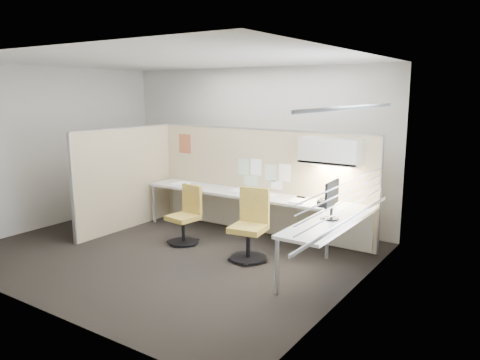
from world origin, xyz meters
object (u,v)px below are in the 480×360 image
Objects in this scene: chair_left at (186,217)px; phone at (325,203)px; desk at (264,206)px; chair_right at (250,227)px; monitor at (332,198)px.

chair_left reaches higher than phone.
desk is at bearing -177.94° from phone.
monitor is (1.16, 0.13, 0.56)m from chair_right.
desk is 19.00× the size of phone.
chair_right is at bearing 5.32° from chair_left.
monitor reaches higher than chair_left.
phone is (2.05, 0.71, 0.36)m from chair_left.
desk is 0.77m from chair_right.
desk is at bearing 96.87° from chair_right.
chair_left is at bearing -146.42° from desk.
phone is (1.02, 0.02, 0.18)m from desk.
monitor is at bearing 9.51° from chair_left.
chair_left is 1.23m from chair_right.
chair_right reaches higher than phone.
chair_left is 0.90× the size of chair_right.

